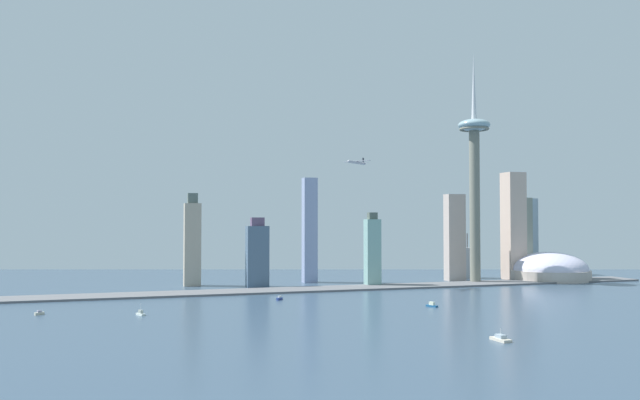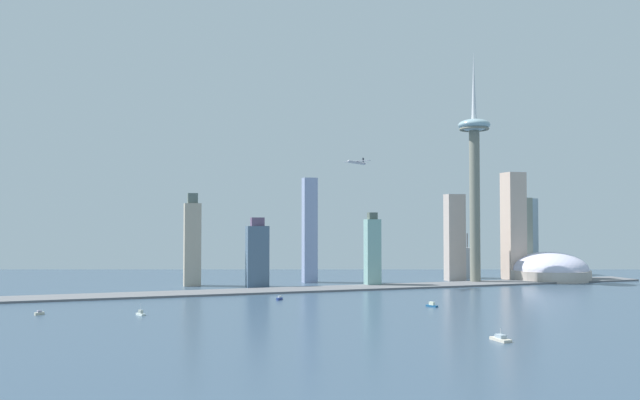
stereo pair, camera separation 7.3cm
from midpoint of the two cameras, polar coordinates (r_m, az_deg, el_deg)
waterfront_pier at (r=710.78m, az=0.63°, el=-8.00°), size 822.00×47.28×2.07m
observation_tower at (r=809.55m, az=13.74°, el=3.21°), size 39.59×39.59×286.49m
stadium_dome at (r=875.71m, az=19.92°, el=-6.04°), size 102.95×102.95×46.01m
skyscraper_0 at (r=917.63m, az=17.59°, el=-3.20°), size 27.58×19.46×108.59m
skyscraper_1 at (r=872.97m, az=13.13°, el=-5.53°), size 23.64×18.92×60.01m
skyscraper_2 at (r=957.55m, az=18.10°, el=-3.14°), size 24.92×21.63×108.78m
skyscraper_3 at (r=790.87m, az=-0.94°, el=-2.72°), size 17.08×13.74×130.50m
skyscraper_4 at (r=834.43m, az=12.04°, el=-3.31°), size 24.32×14.74×110.99m
skyscraper_5 at (r=748.68m, az=4.75°, el=-4.63°), size 17.32×13.29×86.55m
skyscraper_6 at (r=739.93m, az=-5.67°, el=-4.93°), size 25.25×16.05×80.63m
skyscraper_7 at (r=764.24m, az=-11.43°, el=-3.77°), size 19.28×15.57×109.48m
skyscraper_8 at (r=868.12m, az=17.04°, el=-2.25°), size 24.94×23.48×140.20m
boat_0 at (r=540.30m, az=-15.85°, el=-9.80°), size 7.43×10.60×9.73m
boat_1 at (r=579.50m, az=10.05°, el=-9.30°), size 8.01×11.49×4.42m
boat_2 at (r=570.75m, az=-23.96°, el=-9.30°), size 7.64×6.05×3.70m
boat_4 at (r=620.08m, az=-3.67°, el=-8.84°), size 7.28×6.91×3.99m
boat_5 at (r=427.94m, az=15.97°, el=-11.92°), size 6.81×15.86×7.92m
airplane at (r=725.46m, az=3.32°, el=3.42°), size 30.98×30.30×8.23m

